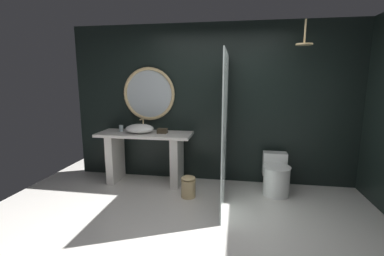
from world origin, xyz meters
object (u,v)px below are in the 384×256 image
vessel_sink (140,129)px  toilet (276,176)px  tissue_box (162,131)px  rain_shower_head (304,42)px  tumbler_cup (121,128)px  waste_bin (188,186)px  round_wall_mirror (149,94)px

vessel_sink → toilet: (2.16, -0.07, -0.65)m
tissue_box → rain_shower_head: size_ratio=0.47×
vessel_sink → tumbler_cup: vessel_sink is taller
vessel_sink → rain_shower_head: 2.74m
tissue_box → toilet: size_ratio=0.27×
tumbler_cup → toilet: size_ratio=0.18×
waste_bin → round_wall_mirror: bearing=137.9°
rain_shower_head → waste_bin: rain_shower_head is taller
round_wall_mirror → toilet: bearing=-10.0°
tumbler_cup → round_wall_mirror: bearing=27.1°
rain_shower_head → waste_bin: size_ratio=1.04×
vessel_sink → rain_shower_head: size_ratio=1.38×
vessel_sink → waste_bin: bearing=-26.1°
tumbler_cup → round_wall_mirror: size_ratio=0.12×
round_wall_mirror → rain_shower_head: rain_shower_head is taller
waste_bin → toilet: bearing=15.7°
vessel_sink → waste_bin: vessel_sink is taller
rain_shower_head → toilet: size_ratio=0.57×
round_wall_mirror → waste_bin: 1.70m
round_wall_mirror → rain_shower_head: 2.50m
vessel_sink → tissue_box: vessel_sink is taller
tumbler_cup → rain_shower_head: size_ratio=0.32×
vessel_sink → tissue_box: (0.37, 0.04, -0.04)m
vessel_sink → tumbler_cup: 0.36m
tissue_box → waste_bin: 1.01m
tumbler_cup → rain_shower_head: (2.77, -0.22, 1.30)m
waste_bin → tissue_box: bearing=137.3°
round_wall_mirror → tissue_box: bearing=-40.9°
tissue_box → tumbler_cup: bearing=177.2°
toilet → waste_bin: size_ratio=1.82×
tissue_box → rain_shower_head: (2.05, -0.18, 1.32)m
rain_shower_head → vessel_sink: bearing=176.6°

